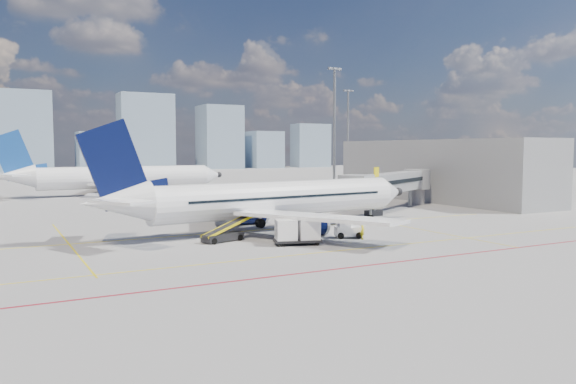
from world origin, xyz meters
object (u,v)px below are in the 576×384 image
object	(u,v)px
cargo_dolly	(297,231)
ramp_worker	(363,231)
baggage_tug	(347,229)
second_aircraft	(116,178)
belt_loader	(224,235)
main_aircraft	(267,200)

from	to	relation	value
cargo_dolly	ramp_worker	xyz separation A→B (m)	(6.91, -0.16, -0.42)
baggage_tug	ramp_worker	size ratio (longest dim) A/B	1.67
second_aircraft	cargo_dolly	distance (m)	63.81
belt_loader	cargo_dolly	bearing A→B (deg)	-60.77
baggage_tug	ramp_worker	distance (m)	1.63
main_aircraft	belt_loader	distance (m)	7.92
main_aircraft	ramp_worker	bearing A→B (deg)	-63.82
second_aircraft	belt_loader	bearing A→B (deg)	-94.50
main_aircraft	second_aircraft	xyz separation A→B (m)	(-4.59, 54.90, -0.00)
main_aircraft	baggage_tug	distance (m)	9.29
second_aircraft	ramp_worker	world-z (taller)	second_aircraft
main_aircraft	ramp_worker	size ratio (longest dim) A/B	23.09
baggage_tug	belt_loader	size ratio (longest dim) A/B	0.48
second_aircraft	belt_loader	size ratio (longest dim) A/B	7.28
second_aircraft	cargo_dolly	xyz separation A→B (m)	(3.37, -63.69, -1.98)
baggage_tug	cargo_dolly	size ratio (longest dim) A/B	0.61
main_aircraft	baggage_tug	xyz separation A→B (m)	(4.85, -7.55, -2.41)
main_aircraft	cargo_dolly	distance (m)	9.09
second_aircraft	ramp_worker	bearing A→B (deg)	-83.68
belt_loader	ramp_worker	size ratio (longest dim) A/B	3.49
second_aircraft	cargo_dolly	world-z (taller)	second_aircraft
belt_loader	ramp_worker	xyz separation A→B (m)	(12.00, -4.94, 0.22)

